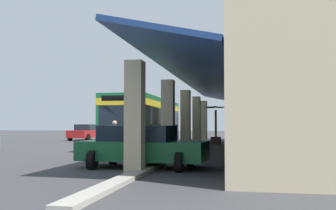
% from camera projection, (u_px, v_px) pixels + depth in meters
% --- Properties ---
extents(ground, '(120.00, 120.00, 0.00)m').
position_uv_depth(ground, '(251.00, 153.00, 19.86)').
color(ground, '#38383A').
extents(curb_strip, '(32.69, 0.50, 0.12)m').
position_uv_depth(curb_strip, '(189.00, 149.00, 22.61)').
color(curb_strip, '#9E998E').
rests_on(curb_strip, ground).
extents(transit_bus, '(11.24, 2.93, 3.34)m').
position_uv_depth(transit_bus, '(146.00, 119.00, 24.63)').
color(transit_bus, '#196638').
rests_on(transit_bus, ground).
extents(parked_sedan_green, '(2.63, 4.51, 1.47)m').
position_uv_depth(parked_sedan_green, '(142.00, 146.00, 13.37)').
color(parked_sedan_green, '#195933').
rests_on(parked_sedan_green, ground).
extents(parked_sedan_red, '(4.56, 2.31, 1.47)m').
position_uv_depth(parked_sedan_red, '(88.00, 132.00, 35.52)').
color(parked_sedan_red, maroon).
rests_on(parked_sedan_red, ground).
extents(pedestrian, '(0.37, 0.68, 1.68)m').
position_uv_depth(pedestrian, '(115.00, 136.00, 18.19)').
color(pedestrian, '#38383D').
rests_on(pedestrian, ground).
extents(potted_palm, '(1.85, 1.54, 2.88)m').
position_uv_depth(potted_palm, '(216.00, 134.00, 28.29)').
color(potted_palm, '#4C4742').
rests_on(potted_palm, ground).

